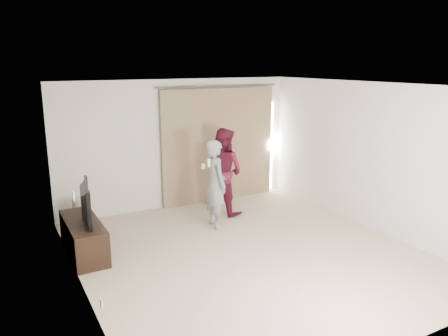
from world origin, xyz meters
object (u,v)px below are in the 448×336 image
at_px(tv_console, 84,237).
at_px(person_woman, 224,171).
at_px(tv, 81,203).
at_px(person_man, 215,184).

xyz_separation_m(tv_console, person_woman, (2.84, 0.66, 0.58)).
height_order(tv, person_man, person_man).
height_order(person_man, person_woman, person_woman).
bearing_deg(person_woman, tv, -166.98).
relative_size(tv_console, person_woman, 0.83).
bearing_deg(person_woman, tv_console, -166.98).
bearing_deg(tv, person_woman, -67.79).
relative_size(tv, person_woman, 0.60).
bearing_deg(person_woman, person_man, -129.80).
xyz_separation_m(tv_console, person_man, (2.35, 0.07, 0.53)).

